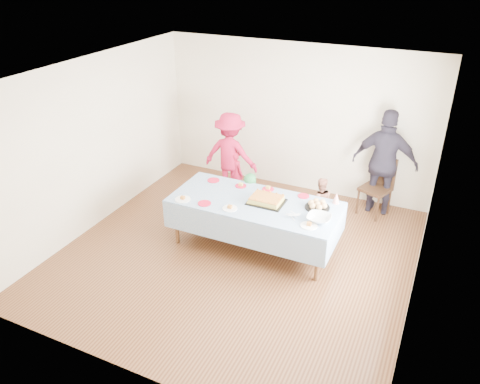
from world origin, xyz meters
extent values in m
plane|color=#492714|center=(0.00, 0.00, 0.00)|extent=(5.00, 5.00, 0.00)
cube|color=beige|center=(0.00, 2.50, 1.35)|extent=(5.00, 0.04, 2.70)
cube|color=beige|center=(0.00, -2.50, 1.35)|extent=(5.00, 0.04, 2.70)
cube|color=beige|center=(-2.50, 0.00, 1.35)|extent=(0.04, 5.00, 2.70)
cube|color=beige|center=(2.50, 0.00, 1.35)|extent=(0.04, 5.00, 2.70)
cube|color=white|center=(0.00, 0.00, 2.70)|extent=(5.00, 5.00, 0.04)
cube|color=#472B16|center=(2.47, 0.20, 1.50)|extent=(0.03, 1.75, 1.35)
cylinder|color=brown|center=(-0.97, -0.13, 0.36)|extent=(0.06, 0.06, 0.73)
cylinder|color=brown|center=(1.27, -0.13, 0.36)|extent=(0.06, 0.06, 0.73)
cylinder|color=brown|center=(-0.97, 0.71, 0.36)|extent=(0.06, 0.06, 0.73)
cylinder|color=brown|center=(1.27, 0.71, 0.36)|extent=(0.06, 0.06, 0.73)
cube|color=brown|center=(0.15, 0.29, 0.75)|extent=(2.40, 1.00, 0.04)
cube|color=silver|center=(0.15, 0.29, 0.78)|extent=(2.50, 1.10, 0.01)
cube|color=black|center=(0.31, 0.34, 0.79)|extent=(0.53, 0.40, 0.02)
cube|color=#D4BC50|center=(0.31, 0.34, 0.83)|extent=(0.44, 0.33, 0.07)
cube|color=#A46626|center=(0.31, 0.34, 0.87)|extent=(0.44, 0.33, 0.01)
cylinder|color=black|center=(1.04, 0.50, 0.79)|extent=(0.36, 0.36, 0.02)
sphere|color=tan|center=(1.14, 0.50, 0.84)|extent=(0.09, 0.09, 0.09)
sphere|color=tan|center=(1.09, 0.58, 0.84)|extent=(0.09, 0.09, 0.09)
sphere|color=tan|center=(0.99, 0.58, 0.84)|extent=(0.09, 0.09, 0.09)
sphere|color=tan|center=(0.94, 0.50, 0.84)|extent=(0.09, 0.09, 0.09)
sphere|color=tan|center=(0.99, 0.41, 0.84)|extent=(0.09, 0.09, 0.09)
sphere|color=tan|center=(1.09, 0.41, 0.84)|extent=(0.09, 0.09, 0.09)
sphere|color=tan|center=(1.04, 0.50, 0.84)|extent=(0.09, 0.09, 0.09)
imported|color=silver|center=(1.16, 0.16, 0.82)|extent=(0.33, 0.33, 0.08)
cone|color=white|center=(1.24, 0.75, 0.87)|extent=(0.10, 0.10, 0.18)
cylinder|color=red|center=(-0.73, 0.65, 0.79)|extent=(0.20, 0.20, 0.01)
cylinder|color=red|center=(-0.25, 0.66, 0.79)|extent=(0.18, 0.18, 0.01)
cylinder|color=red|center=(0.18, 0.73, 0.79)|extent=(0.18, 0.18, 0.01)
cylinder|color=red|center=(0.75, 0.75, 0.79)|extent=(0.18, 0.18, 0.01)
cylinder|color=red|center=(-0.49, -0.08, 0.79)|extent=(0.20, 0.20, 0.01)
cylinder|color=white|center=(-0.85, -0.10, 0.79)|extent=(0.23, 0.23, 0.01)
cylinder|color=white|center=(-0.09, -0.05, 0.79)|extent=(0.22, 0.22, 0.01)
cylinder|color=white|center=(1.08, -0.02, 0.79)|extent=(0.23, 0.23, 0.01)
cylinder|color=black|center=(1.37, 1.96, 0.23)|extent=(0.04, 0.04, 0.45)
cylinder|color=black|center=(1.72, 1.82, 0.23)|extent=(0.04, 0.04, 0.45)
cylinder|color=black|center=(1.50, 2.31, 0.23)|extent=(0.04, 0.04, 0.45)
cylinder|color=black|center=(1.86, 2.18, 0.23)|extent=(0.04, 0.04, 0.45)
cube|color=black|center=(1.61, 2.07, 0.47)|extent=(0.57, 0.57, 0.05)
cube|color=black|center=(1.68, 2.25, 0.76)|extent=(0.43, 0.20, 0.53)
imported|color=#B31638|center=(-0.81, 1.67, 0.44)|extent=(0.38, 0.32, 0.88)
imported|color=#2A7F40|center=(-0.19, 0.90, 0.45)|extent=(0.51, 0.44, 0.89)
imported|color=#B97056|center=(0.86, 1.33, 0.42)|extent=(0.51, 0.46, 0.85)
imported|color=#BF173E|center=(-0.95, 1.73, 0.78)|extent=(1.04, 0.63, 1.56)
imported|color=#2A2634|center=(1.68, 2.20, 0.92)|extent=(1.08, 0.46, 1.84)
camera|label=1|loc=(2.50, -5.27, 4.12)|focal=35.00mm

